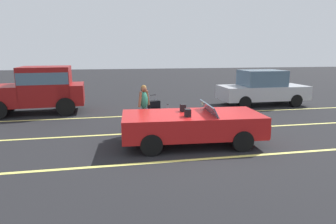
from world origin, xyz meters
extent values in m
plane|color=black|center=(0.00, 0.00, 0.00)|extent=(80.00, 80.00, 0.00)
cube|color=#EAE066|center=(0.00, -1.27, 0.00)|extent=(18.00, 0.12, 0.01)
cube|color=#EAE066|center=(0.00, 1.43, 0.00)|extent=(18.00, 0.12, 0.01)
cube|color=#EAE066|center=(0.00, 4.13, 0.00)|extent=(18.00, 0.12, 0.01)
cube|color=red|center=(0.00, 0.00, 0.62)|extent=(4.20, 2.00, 0.64)
cube|color=red|center=(1.43, -0.08, 0.51)|extent=(1.41, 1.75, 0.38)
cube|color=slate|center=(0.51, -0.03, 1.09)|extent=(0.27, 1.56, 0.31)
cube|color=black|center=(-0.18, 0.38, 1.05)|extent=(0.17, 0.23, 0.22)
cube|color=black|center=(-0.23, -0.36, 1.05)|extent=(0.17, 0.23, 0.22)
cylinder|color=black|center=(1.32, 0.73, 0.30)|extent=(0.61, 0.25, 0.60)
cylinder|color=black|center=(1.22, -0.88, 0.30)|extent=(0.61, 0.25, 0.60)
cylinder|color=black|center=(-1.22, 0.88, 0.30)|extent=(0.61, 0.25, 0.60)
cylinder|color=black|center=(-1.32, -0.73, 0.30)|extent=(0.61, 0.25, 0.60)
cube|color=black|center=(-0.64, 3.61, 0.37)|extent=(0.55, 0.42, 0.74)
cube|color=black|center=(-0.59, 3.46, 0.31)|extent=(0.37, 0.15, 0.41)
cylinder|color=gray|center=(-0.54, 3.72, 0.86)|extent=(0.03, 0.03, 0.23)
cylinder|color=gray|center=(-0.79, 3.63, 0.86)|extent=(0.03, 0.03, 0.23)
cylinder|color=black|center=(-0.67, 3.68, 0.97)|extent=(0.26, 0.11, 0.03)
sphere|color=black|center=(-0.52, 3.76, 0.02)|extent=(0.04, 0.04, 0.04)
sphere|color=black|center=(-0.83, 3.65, 0.02)|extent=(0.04, 0.04, 0.04)
cube|color=#1E479E|center=(-1.13, 2.24, 0.31)|extent=(0.44, 0.46, 0.62)
cube|color=navy|center=(-1.23, 2.16, 0.26)|extent=(0.22, 0.26, 0.34)
sphere|color=black|center=(-0.97, 2.20, 0.02)|extent=(0.04, 0.04, 0.04)
sphere|color=black|center=(-1.15, 2.41, 0.02)|extent=(0.04, 0.04, 0.04)
cube|color=red|center=(-0.29, 2.60, 0.25)|extent=(0.25, 0.37, 0.50)
cylinder|color=gray|center=(-0.22, 2.52, 0.62)|extent=(0.02, 0.02, 0.25)
cylinder|color=gray|center=(-0.25, 2.70, 0.62)|extent=(0.02, 0.02, 0.25)
cylinder|color=black|center=(-0.23, 2.61, 0.75)|extent=(0.06, 0.19, 0.03)
sphere|color=black|center=(-0.19, 2.50, 0.02)|extent=(0.04, 0.04, 0.04)
sphere|color=black|center=(-0.23, 2.73, 0.02)|extent=(0.04, 0.04, 0.04)
ellipsoid|color=red|center=(-1.45, 3.12, 0.15)|extent=(0.34, 0.66, 0.30)
torus|color=black|center=(-1.45, 3.12, 0.33)|extent=(0.40, 0.40, 0.02)
cylinder|color=#1E2338|center=(-1.20, 1.58, 0.41)|extent=(0.21, 0.21, 0.82)
cylinder|color=#1E2338|center=(-1.34, 1.44, 0.41)|extent=(0.21, 0.21, 0.82)
ellipsoid|color=#267259|center=(-1.27, 1.51, 1.12)|extent=(0.38, 0.38, 0.60)
sphere|color=brown|center=(-1.27, 1.51, 1.51)|extent=(0.21, 0.21, 0.21)
sphere|color=olive|center=(-1.27, 1.51, 1.56)|extent=(0.18, 0.18, 0.18)
cylinder|color=brown|center=(-1.12, 1.66, 1.19)|extent=(0.20, 0.20, 0.53)
cylinder|color=brown|center=(-1.41, 1.37, 1.19)|extent=(0.20, 0.20, 0.53)
cube|color=#B2B2B7|center=(5.38, 5.53, 0.67)|extent=(4.51, 1.82, 0.70)
cube|color=slate|center=(5.28, 5.53, 1.42)|extent=(2.11, 1.63, 0.80)
cylinder|color=black|center=(6.77, 6.37, 0.32)|extent=(0.64, 0.22, 0.64)
cylinder|color=black|center=(6.77, 4.71, 0.32)|extent=(0.64, 0.22, 0.64)
cylinder|color=black|center=(3.98, 6.35, 0.32)|extent=(0.64, 0.22, 0.64)
cylinder|color=black|center=(3.98, 4.70, 0.32)|extent=(0.64, 0.22, 0.64)
cube|color=maroon|center=(-4.21, 5.69, 0.85)|extent=(1.24, 1.98, 0.90)
cube|color=maroon|center=(-5.25, 5.61, 1.25)|extent=(2.23, 2.05, 1.70)
cube|color=slate|center=(-5.25, 5.61, 1.63)|extent=(2.19, 2.06, 0.51)
cylinder|color=black|center=(-4.49, 6.57, 0.40)|extent=(0.82, 0.34, 0.80)
cylinder|color=black|center=(-4.36, 4.77, 0.40)|extent=(0.82, 0.34, 0.80)
cylinder|color=black|center=(-7.15, 6.38, 0.40)|extent=(0.82, 0.34, 0.80)
camera|label=1|loc=(-2.22, -7.84, 2.72)|focal=29.96mm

